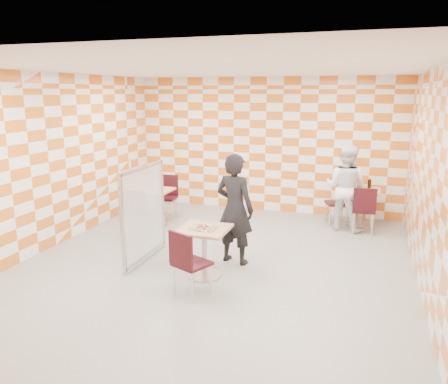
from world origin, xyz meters
name	(u,v)px	position (x,y,z in m)	size (l,w,h in m)	color
room_shell	(225,166)	(0.00, 0.54, 1.50)	(7.00, 7.00, 7.00)	gray
main_table	(204,244)	(0.01, -0.45, 0.51)	(0.70, 0.70, 0.75)	tan
second_table	(362,201)	(2.15, 2.94, 0.51)	(0.70, 0.70, 0.75)	tan
empty_table	(154,201)	(-1.86, 1.60, 0.51)	(0.70, 0.70, 0.75)	tan
chair_main_front	(187,259)	(0.03, -1.16, 0.54)	(0.56, 0.56, 0.92)	black
chair_second_front	(364,207)	(2.20, 2.34, 0.54)	(0.45, 0.46, 0.92)	black
chair_second_side	(342,199)	(1.75, 2.87, 0.54)	(0.54, 0.54, 0.92)	black
chair_empty_near	(138,209)	(-1.82, 0.86, 0.54)	(0.44, 0.45, 0.92)	black
chair_empty_far	(167,193)	(-1.85, 2.23, 0.54)	(0.46, 0.47, 0.92)	black
partition	(144,213)	(-1.13, -0.14, 0.79)	(0.08, 1.38, 1.55)	white
man_dark	(235,209)	(0.27, 0.23, 0.88)	(0.64, 0.42, 1.76)	black
man_white	(346,187)	(1.83, 2.56, 0.85)	(0.83, 0.64, 1.70)	white
pizza_on_foil	(204,227)	(0.01, -0.47, 0.77)	(0.40, 0.40, 0.04)	silver
sport_bottle	(353,184)	(1.95, 3.05, 0.84)	(0.06, 0.06, 0.20)	white
soda_bottle	(369,184)	(2.27, 3.01, 0.85)	(0.07, 0.07, 0.23)	black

